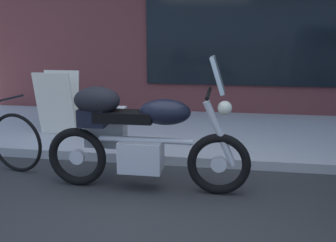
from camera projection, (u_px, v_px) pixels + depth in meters
name	position (u px, v px, depth m)	size (l,w,h in m)	color
ground_plane	(147.00, 216.00, 3.37)	(80.00, 80.00, 0.00)	#303030
touring_motorcycle	(134.00, 133.00, 3.84)	(2.14, 0.66, 1.40)	black
sandwich_board_sign	(58.00, 103.00, 5.52)	(0.55, 0.41, 0.93)	silver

